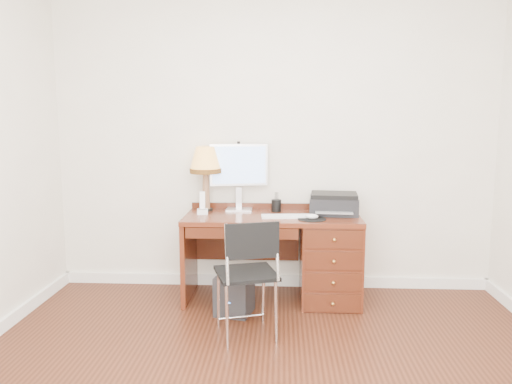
# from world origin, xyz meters

# --- Properties ---
(ground) EXTENTS (4.00, 4.00, 0.00)m
(ground) POSITION_xyz_m (0.00, 0.00, 0.00)
(ground) COLOR #34160B
(ground) RESTS_ON ground
(room_shell) EXTENTS (4.00, 4.00, 4.00)m
(room_shell) POSITION_xyz_m (0.00, 0.63, 0.05)
(room_shell) COLOR white
(room_shell) RESTS_ON ground
(desk) EXTENTS (1.50, 0.67, 0.75)m
(desk) POSITION_xyz_m (0.32, 1.40, 0.41)
(desk) COLOR #5A2312
(desk) RESTS_ON ground
(monitor) EXTENTS (0.52, 0.20, 0.60)m
(monitor) POSITION_xyz_m (-0.30, 1.63, 1.13)
(monitor) COLOR silver
(monitor) RESTS_ON desk
(keyboard) EXTENTS (0.48, 0.18, 0.02)m
(keyboard) POSITION_xyz_m (0.14, 1.31, 0.76)
(keyboard) COLOR white
(keyboard) RESTS_ON desk
(mouse_pad) EXTENTS (0.23, 0.23, 0.05)m
(mouse_pad) POSITION_xyz_m (0.33, 1.23, 0.76)
(mouse_pad) COLOR black
(mouse_pad) RESTS_ON desk
(printer) EXTENTS (0.44, 0.35, 0.18)m
(printer) POSITION_xyz_m (0.53, 1.48, 0.84)
(printer) COLOR black
(printer) RESTS_ON desk
(leg_lamp) EXTENTS (0.28, 0.28, 0.58)m
(leg_lamp) POSITION_xyz_m (-0.60, 1.57, 1.17)
(leg_lamp) COLOR black
(leg_lamp) RESTS_ON desk
(phone) EXTENTS (0.10, 0.10, 0.20)m
(phone) POSITION_xyz_m (-0.61, 1.42, 0.81)
(phone) COLOR white
(phone) RESTS_ON desk
(pen_cup) EXTENTS (0.09, 0.09, 0.11)m
(pen_cup) POSITION_xyz_m (0.03, 1.56, 0.80)
(pen_cup) COLOR black
(pen_cup) RESTS_ON desk
(chair) EXTENTS (0.52, 0.52, 0.88)m
(chair) POSITION_xyz_m (-0.17, 0.59, 0.53)
(chair) COLOR black
(chair) RESTS_ON ground
(equipment_box) EXTENTS (0.33, 0.33, 0.32)m
(equipment_box) POSITION_xyz_m (-0.30, 1.05, 0.16)
(equipment_box) COLOR black
(equipment_box) RESTS_ON ground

